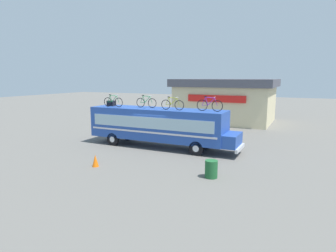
# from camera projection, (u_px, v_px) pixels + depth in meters

# --- Properties ---
(ground_plane) EXTENTS (120.00, 120.00, 0.00)m
(ground_plane) POSITION_uv_depth(u_px,v_px,m) (157.00, 147.00, 21.21)
(ground_plane) COLOR #605E59
(bus) EXTENTS (11.10, 2.38, 2.81)m
(bus) POSITION_uv_depth(u_px,v_px,m) (159.00, 124.00, 20.87)
(bus) COLOR #23479E
(bus) RESTS_ON ground
(luggage_bag_1) EXTENTS (0.57, 0.46, 0.40)m
(luggage_bag_1) POSITION_uv_depth(u_px,v_px,m) (111.00, 103.00, 22.61)
(luggage_bag_1) COLOR black
(luggage_bag_1) RESTS_ON bus
(rooftop_bicycle_1) EXTENTS (1.68, 0.44, 0.93)m
(rooftop_bicycle_1) POSITION_uv_depth(u_px,v_px,m) (113.00, 102.00, 21.81)
(rooftop_bicycle_1) COLOR black
(rooftop_bicycle_1) RESTS_ON bus
(rooftop_bicycle_2) EXTENTS (1.67, 0.44, 0.92)m
(rooftop_bicycle_2) POSITION_uv_depth(u_px,v_px,m) (146.00, 102.00, 21.27)
(rooftop_bicycle_2) COLOR black
(rooftop_bicycle_2) RESTS_ON bus
(rooftop_bicycle_3) EXTENTS (1.69, 0.44, 0.90)m
(rooftop_bicycle_3) POSITION_uv_depth(u_px,v_px,m) (172.00, 104.00, 19.75)
(rooftop_bicycle_3) COLOR black
(rooftop_bicycle_3) RESTS_ON bus
(rooftop_bicycle_4) EXTENTS (1.77, 0.44, 0.98)m
(rooftop_bicycle_4) POSITION_uv_depth(u_px,v_px,m) (210.00, 105.00, 18.96)
(rooftop_bicycle_4) COLOR black
(rooftop_bicycle_4) RESTS_ON bus
(roadside_building) EXTENTS (10.78, 8.53, 4.80)m
(roadside_building) POSITION_uv_depth(u_px,v_px,m) (226.00, 100.00, 33.12)
(roadside_building) COLOR beige
(roadside_building) RESTS_ON ground
(trash_bin) EXTENTS (0.64, 0.64, 0.89)m
(trash_bin) POSITION_uv_depth(u_px,v_px,m) (211.00, 169.00, 14.63)
(trash_bin) COLOR #1E592D
(trash_bin) RESTS_ON ground
(traffic_cone) EXTENTS (0.37, 0.37, 0.69)m
(traffic_cone) POSITION_uv_depth(u_px,v_px,m) (95.00, 161.00, 16.46)
(traffic_cone) COLOR orange
(traffic_cone) RESTS_ON ground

